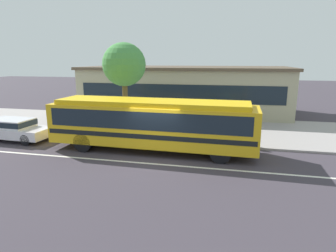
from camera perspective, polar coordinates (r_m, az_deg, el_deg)
ground_plane at (r=14.49m, az=-2.62°, el=-6.35°), size 120.00×120.00×0.00m
sidewalk_slab at (r=20.60m, az=2.16°, el=-0.30°), size 60.00×8.00×0.12m
lane_stripe_center at (r=13.76m, az=-3.51°, el=-7.41°), size 56.00×0.16×0.01m
transit_bus at (r=15.28m, az=-3.16°, el=0.86°), size 10.97×2.76×2.72m
sedan_behind_bus at (r=19.87m, az=-28.18°, el=-0.39°), size 4.46×2.02×1.29m
pedestrian_waiting_near_sign at (r=16.93m, az=12.45°, el=0.21°), size 0.47×0.47×1.73m
pedestrian_walking_along_curb at (r=16.57m, az=10.70°, el=-0.24°), size 0.44×0.44×1.62m
pedestrian_standing_by_tree at (r=18.64m, az=0.48°, el=1.62°), size 0.48×0.48×1.71m
bus_stop_sign at (r=16.51m, az=8.88°, el=1.81°), size 0.16×0.43×2.36m
street_tree_near_stop at (r=19.34m, az=-8.65°, el=11.76°), size 2.81×2.81×5.76m
station_building at (r=26.99m, az=3.46°, el=7.22°), size 18.26×8.12×4.15m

